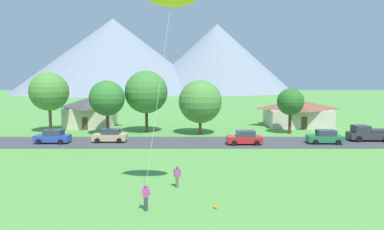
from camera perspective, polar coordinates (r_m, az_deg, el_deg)
name	(u,v)px	position (r m, az deg, el deg)	size (l,w,h in m)	color
road_strip	(204,142)	(44.28, 1.97, -4.46)	(160.00, 7.55, 0.08)	#424247
mountain_east_ridge	(216,58)	(192.41, 4.00, 9.24)	(81.11, 81.11, 36.46)	gray
mountain_central_ridge	(113,56)	(194.34, -12.78, 9.44)	(103.27, 103.27, 38.97)	gray
house_leftmost	(296,112)	(61.24, 16.69, 0.42)	(10.74, 8.37, 4.47)	beige
house_left_center	(91,111)	(60.28, -16.23, 0.58)	(7.89, 7.83, 4.94)	beige
tree_near_left	(290,102)	(52.50, 15.68, 2.06)	(3.87, 3.87, 6.60)	#4C3823
tree_left_of_center	(48,92)	(56.22, -22.40, 3.55)	(5.74, 5.74, 8.96)	brown
tree_center	(200,102)	(50.25, 1.25, 2.19)	(6.23, 6.23, 7.83)	brown
tree_right_of_center	(106,98)	(50.92, -13.82, 2.67)	(5.03, 5.03, 7.77)	#4C3823
tree_near_right	(146,92)	(52.01, -7.58, 3.73)	(6.33, 6.33, 9.20)	#4C3823
parked_car_green_west_end	(324,137)	(46.17, 20.78, -3.38)	(4.27, 2.22, 1.68)	#237042
parked_car_tan_mid_west	(109,136)	(45.39, -13.33, -3.30)	(4.21, 2.11, 1.68)	tan
parked_car_blue_mid_east	(52,137)	(46.71, -21.86, -3.32)	(4.25, 2.17, 1.68)	#2847A8
parked_car_red_east_end	(244,138)	(43.14, 8.48, -3.70)	(4.25, 2.18, 1.68)	red
pickup_truck_charcoal_west_side	(367,133)	(50.31, 26.69, -2.66)	(5.22, 2.37, 1.99)	#333338
watcher_person	(177,176)	(26.57, -2.54, -9.94)	(0.56, 0.24, 1.68)	#70604C
soccer_ball	(215,207)	(22.86, 3.74, -14.69)	(0.24, 0.24, 0.24)	orange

